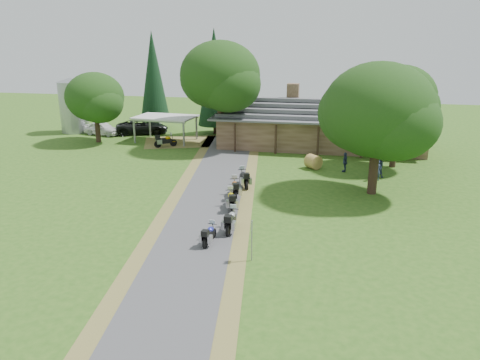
% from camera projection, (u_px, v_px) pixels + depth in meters
% --- Properties ---
extents(ground, '(120.00, 120.00, 0.00)m').
position_uv_depth(ground, '(197.00, 231.00, 27.26)').
color(ground, '#2C5718').
rests_on(ground, ground).
extents(driveway, '(51.95, 51.95, 0.00)m').
position_uv_depth(driveway, '(207.00, 207.00, 31.10)').
color(driveway, '#464649').
rests_on(driveway, ground).
extents(lodge, '(21.40, 9.40, 4.90)m').
position_uv_depth(lodge, '(320.00, 122.00, 47.84)').
color(lodge, brown).
rests_on(lodge, ground).
extents(silo, '(3.20, 3.20, 6.35)m').
position_uv_depth(silo, '(73.00, 105.00, 54.61)').
color(silo, gray).
rests_on(silo, ground).
extents(carport, '(6.59, 4.68, 2.71)m').
position_uv_depth(carport, '(166.00, 129.00, 50.22)').
color(carport, silver).
rests_on(carport, ground).
extents(car_white_sedan, '(3.62, 6.12, 1.91)m').
position_uv_depth(car_white_sedan, '(102.00, 127.00, 53.60)').
color(car_white_sedan, white).
rests_on(car_white_sedan, ground).
extents(car_dark_suv, '(5.02, 6.98, 2.46)m').
position_uv_depth(car_dark_suv, '(142.00, 123.00, 54.11)').
color(car_dark_suv, black).
rests_on(car_dark_suv, ground).
extents(motorcycle_row_a, '(0.68, 1.73, 1.16)m').
position_uv_depth(motorcycle_row_a, '(209.00, 233.00, 25.44)').
color(motorcycle_row_a, '#262A9B').
rests_on(motorcycle_row_a, ground).
extents(motorcycle_row_b, '(0.69, 2.04, 1.39)m').
position_uv_depth(motorcycle_row_b, '(231.00, 219.00, 27.08)').
color(motorcycle_row_b, '#A2A5A9').
rests_on(motorcycle_row_b, ground).
extents(motorcycle_row_c, '(1.24, 2.11, 1.37)m').
position_uv_depth(motorcycle_row_c, '(231.00, 199.00, 30.52)').
color(motorcycle_row_c, '#D1B903').
rests_on(motorcycle_row_c, ground).
extents(motorcycle_row_d, '(1.23, 2.20, 1.43)m').
position_uv_depth(motorcycle_row_d, '(235.00, 187.00, 32.77)').
color(motorcycle_row_d, '#C86625').
rests_on(motorcycle_row_d, ground).
extents(motorcycle_row_e, '(1.48, 2.18, 1.43)m').
position_uv_depth(motorcycle_row_e, '(244.00, 177.00, 35.12)').
color(motorcycle_row_e, black).
rests_on(motorcycle_row_e, ground).
extents(motorcycle_carport_a, '(2.09, 1.82, 1.44)m').
position_uv_depth(motorcycle_carport_a, '(166.00, 140.00, 47.76)').
color(motorcycle_carport_a, '#CD9109').
rests_on(motorcycle_carport_a, ground).
extents(person_a, '(0.63, 0.53, 1.93)m').
position_uv_depth(person_a, '(377.00, 169.00, 36.54)').
color(person_a, navy).
rests_on(person_a, ground).
extents(person_b, '(0.62, 0.46, 2.13)m').
position_uv_depth(person_b, '(379.00, 164.00, 37.33)').
color(person_b, navy).
rests_on(person_b, ground).
extents(person_c, '(0.48, 0.61, 1.95)m').
position_uv_depth(person_c, '(345.00, 160.00, 38.89)').
color(person_c, navy).
rests_on(person_c, ground).
extents(hay_bale, '(1.62, 1.62, 1.20)m').
position_uv_depth(hay_bale, '(313.00, 162.00, 39.95)').
color(hay_bale, olive).
rests_on(hay_bale, ground).
extents(sign_post, '(0.39, 0.06, 2.17)m').
position_uv_depth(sign_post, '(252.00, 241.00, 23.28)').
color(sign_post, gray).
rests_on(sign_post, ground).
extents(oak_lodge_left, '(7.82, 7.82, 11.71)m').
position_uv_depth(oak_lodge_left, '(220.00, 90.00, 45.82)').
color(oak_lodge_left, '#143610').
rests_on(oak_lodge_left, ground).
extents(oak_lodge_right, '(6.06, 6.06, 9.85)m').
position_uv_depth(oak_lodge_right, '(398.00, 110.00, 39.22)').
color(oak_lodge_right, '#143610').
rests_on(oak_lodge_right, ground).
extents(oak_driveway, '(7.74, 7.74, 9.71)m').
position_uv_depth(oak_driveway, '(377.00, 127.00, 32.35)').
color(oak_driveway, '#143610').
rests_on(oak_driveway, ground).
extents(oak_silo, '(6.06, 6.06, 7.74)m').
position_uv_depth(oak_silo, '(96.00, 106.00, 49.11)').
color(oak_silo, '#143610').
rests_on(oak_silo, ground).
extents(cedar_near, '(3.93, 3.93, 11.84)m').
position_uv_depth(cedar_near, '(215.00, 82.00, 52.97)').
color(cedar_near, black).
rests_on(cedar_near, ground).
extents(cedar_far, '(3.59, 3.59, 11.61)m').
position_uv_depth(cedar_far, '(154.00, 80.00, 56.36)').
color(cedar_far, black).
rests_on(cedar_far, ground).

